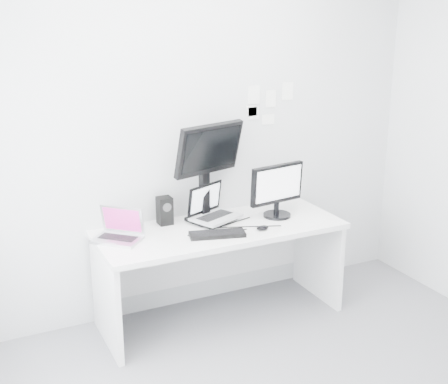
% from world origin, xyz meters
% --- Properties ---
extents(back_wall, '(3.60, 0.00, 3.60)m').
position_xyz_m(back_wall, '(0.00, 1.60, 1.35)').
color(back_wall, silver).
rests_on(back_wall, ground).
extents(desk, '(1.80, 0.70, 0.73)m').
position_xyz_m(desk, '(0.00, 1.25, 0.36)').
color(desk, white).
rests_on(desk, ground).
extents(macbook, '(0.39, 0.39, 0.24)m').
position_xyz_m(macbook, '(-0.75, 1.31, 0.85)').
color(macbook, '#A6A6AB').
rests_on(macbook, desk).
extents(speaker, '(0.13, 0.13, 0.21)m').
position_xyz_m(speaker, '(-0.34, 1.49, 0.83)').
color(speaker, black).
rests_on(speaker, desk).
extents(dell_laptop, '(0.42, 0.38, 0.29)m').
position_xyz_m(dell_laptop, '(0.02, 1.36, 0.87)').
color(dell_laptop, '#A6A8AD').
rests_on(dell_laptop, desk).
extents(rear_monitor, '(0.59, 0.35, 0.76)m').
position_xyz_m(rear_monitor, '(-0.02, 1.44, 1.11)').
color(rear_monitor, black).
rests_on(rear_monitor, desk).
extents(samsung_monitor, '(0.49, 0.28, 0.42)m').
position_xyz_m(samsung_monitor, '(0.49, 1.27, 0.94)').
color(samsung_monitor, black).
rests_on(samsung_monitor, desk).
extents(keyboard, '(0.41, 0.23, 0.03)m').
position_xyz_m(keyboard, '(-0.10, 1.10, 0.74)').
color(keyboard, black).
rests_on(keyboard, desk).
extents(mouse, '(0.11, 0.08, 0.03)m').
position_xyz_m(mouse, '(0.25, 1.06, 0.75)').
color(mouse, black).
rests_on(mouse, desk).
extents(wall_note_0, '(0.10, 0.00, 0.14)m').
position_xyz_m(wall_note_0, '(0.45, 1.59, 1.62)').
color(wall_note_0, white).
rests_on(wall_note_0, back_wall).
extents(wall_note_1, '(0.09, 0.00, 0.13)m').
position_xyz_m(wall_note_1, '(0.60, 1.59, 1.58)').
color(wall_note_1, white).
rests_on(wall_note_1, back_wall).
extents(wall_note_2, '(0.10, 0.00, 0.14)m').
position_xyz_m(wall_note_2, '(0.75, 1.59, 1.63)').
color(wall_note_2, white).
rests_on(wall_note_2, back_wall).
extents(wall_note_3, '(0.11, 0.00, 0.08)m').
position_xyz_m(wall_note_3, '(0.58, 1.59, 1.42)').
color(wall_note_3, white).
rests_on(wall_note_3, back_wall).
extents(wall_note_4, '(0.10, 0.00, 0.10)m').
position_xyz_m(wall_note_4, '(0.45, 1.59, 1.48)').
color(wall_note_4, white).
rests_on(wall_note_4, back_wall).
extents(wall_note_5, '(0.09, 0.00, 0.08)m').
position_xyz_m(wall_note_5, '(0.43, 1.59, 1.50)').
color(wall_note_5, white).
rests_on(wall_note_5, back_wall).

